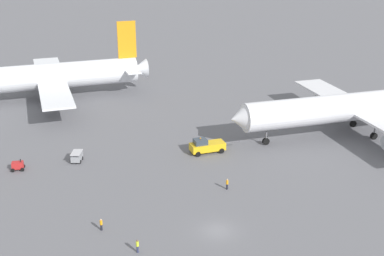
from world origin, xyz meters
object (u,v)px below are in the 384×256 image
Objects in this scene: airliner_at_gate_left at (43,77)px; ground_crew_ramp_agent_by_cones at (137,246)px; ground_crew_marshaller_foreground at (101,224)px; airliner_being_pushed at (354,107)px; ground_crew_wing_walker_right at (227,184)px; gse_baggage_cart_near_cluster at (77,157)px; pushback_tug at (207,146)px; gse_gpu_cart_small at (18,165)px.

ground_crew_ramp_agent_by_cones is (18.14, -64.13, -4.46)m from airliner_at_gate_left.
ground_crew_marshaller_foreground is at bearing -76.79° from airliner_at_gate_left.
ground_crew_ramp_agent_by_cones is (-42.78, -32.40, -4.61)m from airliner_being_pushed.
ground_crew_wing_walker_right is (32.37, -50.00, -4.47)m from airliner_at_gate_left.
airliner_being_pushed is 16.56× the size of gse_baggage_cart_near_cluster.
ground_crew_marshaller_foreground is at bearing -128.65° from pushback_tug.
airliner_being_pushed is at bearing 8.20° from pushback_tug.
gse_baggage_cart_near_cluster is 22.63m from ground_crew_marshaller_foreground.
airliner_at_gate_left is 29.71× the size of ground_crew_marshaller_foreground.
airliner_being_pushed is at bearing -27.51° from airliner_at_gate_left.
gse_baggage_cart_near_cluster is at bearing -174.94° from airliner_being_pushed.
airliner_at_gate_left is 60.25m from ground_crew_marshaller_foreground.
airliner_at_gate_left is at bearing 152.49° from airliner_being_pushed.
pushback_tug is at bearing -48.50° from airliner_at_gate_left.
ground_crew_wing_walker_right is at bearing -30.80° from gse_baggage_cart_near_cluster.
pushback_tug reaches higher than ground_crew_ramp_agent_by_cones.
gse_gpu_cart_small is at bearing -168.61° from gse_baggage_cart_near_cluster.
gse_baggage_cart_near_cluster is at bearing 107.48° from ground_crew_ramp_agent_by_cones.
gse_gpu_cart_small reaches higher than ground_crew_wing_walker_right.
airliner_at_gate_left is 28.51× the size of ground_crew_wing_walker_right.
airliner_at_gate_left is 48.14m from pushback_tug.
ground_crew_wing_walker_right is (23.00, -13.71, 0.05)m from gse_baggage_cart_near_cluster.
airliner_being_pushed is 54.45m from ground_crew_marshaller_foreground.
airliner_being_pushed reaches higher than ground_crew_ramp_agent_by_cones.
airliner_being_pushed is at bearing 6.05° from gse_gpu_cart_small.
ground_crew_marshaller_foreground is at bearing -78.88° from gse_baggage_cart_near_cluster.
gse_gpu_cart_small is 24.52m from ground_crew_marshaller_foreground.
ground_crew_marshaller_foreground is at bearing -155.49° from ground_crew_wing_walker_right.
ground_crew_wing_walker_right is 1.04× the size of ground_crew_marshaller_foreground.
gse_baggage_cart_near_cluster is (9.37, -36.29, -4.52)m from airliner_at_gate_left.
airliner_at_gate_left is 38.45m from gse_gpu_cart_small.
airliner_being_pushed reaches higher than gse_baggage_cart_near_cluster.
pushback_tug is at bearing 92.38° from ground_crew_wing_walker_right.
ground_crew_ramp_agent_by_cones is (-14.23, -14.13, 0.01)m from ground_crew_wing_walker_right.
ground_crew_wing_walker_right reaches higher than ground_crew_marshaller_foreground.
ground_crew_ramp_agent_by_cones reaches higher than gse_baggage_cart_near_cluster.
pushback_tug is 31.34m from ground_crew_ramp_agent_by_cones.
airliner_being_pushed is (60.92, -31.72, 0.15)m from airliner_at_gate_left.
ground_crew_wing_walker_right is at bearing -57.08° from airliner_at_gate_left.
gse_gpu_cart_small is (-31.78, -2.25, -0.46)m from pushback_tug.
ground_crew_wing_walker_right is at bearing -147.38° from airliner_being_pushed.
ground_crew_wing_walker_right is 20.48m from ground_crew_marshaller_foreground.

